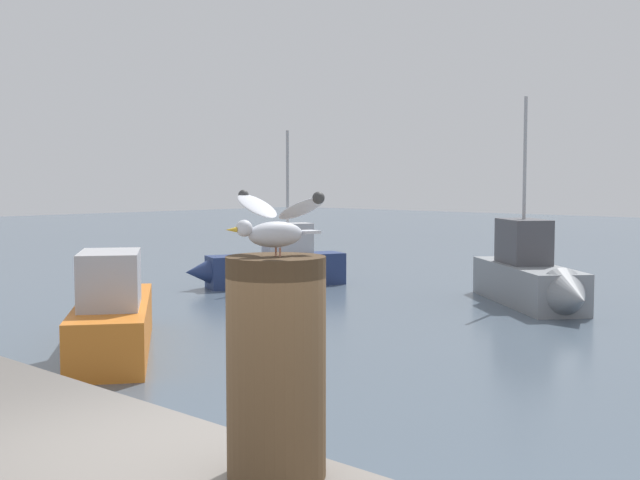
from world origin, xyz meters
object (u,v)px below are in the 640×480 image
at_px(boat_orange, 115,314).
at_px(boat_navy, 269,264).
at_px(mooring_post, 276,367).
at_px(boat_grey, 533,278).
at_px(seagull, 275,223).

height_order(boat_orange, boat_navy, boat_navy).
relative_size(boat_orange, boat_navy, 1.14).
bearing_deg(mooring_post, boat_orange, 150.40).
xyz_separation_m(mooring_post, boat_navy, (-13.89, 13.02, -1.55)).
bearing_deg(boat_navy, boat_grey, 13.61).
height_order(mooring_post, boat_grey, boat_grey).
bearing_deg(boat_navy, seagull, -43.17).
distance_m(mooring_post, boat_navy, 19.10).
bearing_deg(boat_navy, mooring_post, -43.16).
bearing_deg(boat_navy, boat_orange, -61.34).
height_order(seagull, boat_orange, seagull).
bearing_deg(seagull, boat_orange, 150.39).
distance_m(seagull, boat_grey, 16.39).
xyz_separation_m(boat_orange, boat_grey, (2.89, 9.13, 0.06)).
bearing_deg(boat_orange, mooring_post, -29.60).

